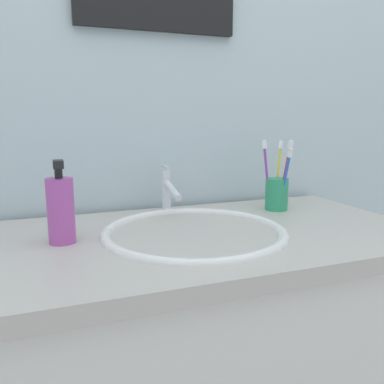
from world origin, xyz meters
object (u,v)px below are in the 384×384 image
at_px(toothbrush_purple, 266,170).
at_px(toothbrush_red, 286,170).
at_px(toothbrush_blue, 286,175).
at_px(toothbrush_yellow, 278,169).
at_px(faucet, 170,190).
at_px(soap_dispenser, 61,209).
at_px(toothbrush_cup, 277,194).

bearing_deg(toothbrush_purple, toothbrush_red, -28.42).
bearing_deg(toothbrush_purple, toothbrush_blue, -48.53).
bearing_deg(toothbrush_yellow, faucet, 175.12).
xyz_separation_m(toothbrush_yellow, soap_dispenser, (-0.61, -0.14, -0.04)).
height_order(faucet, toothbrush_yellow, toothbrush_yellow).
xyz_separation_m(toothbrush_blue, soap_dispenser, (-0.59, -0.07, -0.03)).
relative_size(faucet, toothbrush_red, 0.77).
xyz_separation_m(toothbrush_red, toothbrush_purple, (-0.05, 0.02, 0.00)).
bearing_deg(faucet, toothbrush_cup, -12.19).
distance_m(faucet, toothbrush_red, 0.33).
bearing_deg(toothbrush_purple, faucet, 167.68).
relative_size(toothbrush_blue, soap_dispenser, 0.99).
distance_m(faucet, toothbrush_yellow, 0.33).
xyz_separation_m(toothbrush_cup, toothbrush_red, (0.01, -0.02, 0.07)).
distance_m(toothbrush_yellow, toothbrush_purple, 0.07).
bearing_deg(faucet, soap_dispenser, -149.80).
xyz_separation_m(toothbrush_cup, toothbrush_yellow, (0.03, 0.04, 0.07)).
bearing_deg(soap_dispenser, toothbrush_purple, 11.26).
distance_m(toothbrush_cup, toothbrush_red, 0.07).
bearing_deg(toothbrush_red, soap_dispenser, -171.90).
distance_m(toothbrush_red, toothbrush_yellow, 0.06).
bearing_deg(soap_dispenser, toothbrush_cup, 10.06).
distance_m(toothbrush_blue, soap_dispenser, 0.60).
relative_size(toothbrush_red, toothbrush_purple, 1.00).
height_order(faucet, toothbrush_purple, toothbrush_purple).
bearing_deg(toothbrush_yellow, soap_dispenser, -167.07).
distance_m(toothbrush_cup, toothbrush_blue, 0.07).
bearing_deg(toothbrush_red, toothbrush_yellow, 77.49).
bearing_deg(soap_dispenser, faucet, 30.20).
bearing_deg(soap_dispenser, toothbrush_blue, 6.65).
distance_m(toothbrush_blue, toothbrush_purple, 0.06).
xyz_separation_m(faucet, toothbrush_yellow, (0.32, -0.03, 0.05)).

